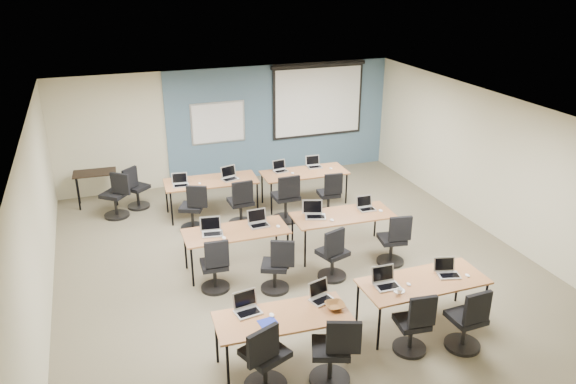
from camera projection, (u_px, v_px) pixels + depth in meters
name	position (u px, v px, depth m)	size (l,w,h in m)	color
floor	(297.00, 265.00, 9.81)	(8.00, 9.00, 0.02)	#6B6354
ceiling	(298.00, 115.00, 8.78)	(8.00, 9.00, 0.02)	white
wall_back	(230.00, 125.00, 13.21)	(8.00, 0.04, 2.70)	beige
wall_front	(463.00, 364.00, 5.38)	(8.00, 0.04, 2.70)	beige
wall_left	(37.00, 230.00, 8.04)	(0.04, 9.00, 2.70)	beige
wall_right	(496.00, 167.00, 10.54)	(0.04, 9.00, 2.70)	beige
blue_accent_panel	(281.00, 121.00, 13.57)	(5.50, 0.04, 2.70)	#3D5977
whiteboard	(218.00, 123.00, 13.01)	(1.28, 0.03, 0.98)	silver
projector_screen	(318.00, 96.00, 13.61)	(2.40, 0.10, 1.82)	black
training_table_front_left	(282.00, 319.00, 7.18)	(1.73, 0.72, 0.73)	olive
training_table_front_right	(423.00, 283.00, 7.97)	(1.84, 0.77, 0.73)	olive
training_table_mid_left	(236.00, 233.00, 9.45)	(1.76, 0.73, 0.73)	#995F33
training_table_mid_right	(343.00, 217.00, 10.05)	(1.81, 0.75, 0.73)	#9E632A
training_table_back_left	(211.00, 182.00, 11.60)	(1.90, 0.79, 0.73)	#A05F31
training_table_back_right	(304.00, 174.00, 12.07)	(1.84, 0.76, 0.73)	brown
laptop_0	(247.00, 307.00, 7.24)	(0.33, 0.28, 0.25)	#A5A5B1
mouse_0	(272.00, 315.00, 7.16)	(0.06, 0.10, 0.04)	white
task_chair_0	(265.00, 363.00, 6.79)	(0.58, 0.55, 1.03)	black
laptop_1	(321.00, 295.00, 7.50)	(0.31, 0.26, 0.24)	silver
mouse_1	(328.00, 303.00, 7.41)	(0.05, 0.09, 0.03)	white
task_chair_1	(333.00, 356.00, 6.92)	(0.55, 0.52, 1.00)	black
laptop_2	(386.00, 281.00, 7.82)	(0.34, 0.29, 0.26)	silver
mouse_2	(409.00, 284.00, 7.85)	(0.05, 0.09, 0.03)	white
task_chair_2	(414.00, 328.00, 7.49)	(0.46, 0.46, 0.95)	black
laptop_3	(447.00, 271.00, 8.09)	(0.31, 0.26, 0.24)	silver
mouse_3	(467.00, 275.00, 8.06)	(0.06, 0.09, 0.03)	white
task_chair_3	(468.00, 324.00, 7.55)	(0.49, 0.49, 0.97)	black
laptop_4	(212.00, 230.00, 9.32)	(0.34, 0.29, 0.26)	#ABABB4
mouse_4	(224.00, 238.00, 9.16)	(0.07, 0.10, 0.04)	white
task_chair_4	(215.00, 269.00, 8.91)	(0.47, 0.47, 0.95)	black
laptop_5	(258.00, 221.00, 9.62)	(0.33, 0.28, 0.25)	#B6B6C0
mouse_5	(278.00, 226.00, 9.56)	(0.06, 0.10, 0.04)	white
task_chair_5	(277.00, 270.00, 8.91)	(0.49, 0.46, 0.95)	black
laptop_6	(314.00, 213.00, 9.94)	(0.36, 0.31, 0.27)	#B4B4B9
mouse_6	(332.00, 220.00, 9.78)	(0.07, 0.10, 0.04)	white
task_chair_6	(333.00, 258.00, 9.24)	(0.50, 0.48, 0.97)	black
laptop_7	(366.00, 206.00, 10.23)	(0.30, 0.26, 0.23)	#B2B1B8
mouse_7	(381.00, 211.00, 10.15)	(0.07, 0.10, 0.04)	white
task_chair_7	(394.00, 244.00, 9.71)	(0.48, 0.48, 0.97)	black
laptop_8	(180.00, 183.00, 11.31)	(0.31, 0.27, 0.24)	silver
mouse_8	(200.00, 183.00, 11.40)	(0.05, 0.09, 0.03)	white
task_chair_8	(194.00, 211.00, 10.96)	(0.52, 0.49, 0.97)	black
laptop_9	(230.00, 176.00, 11.65)	(0.34, 0.29, 0.26)	silver
mouse_9	(238.00, 179.00, 11.65)	(0.06, 0.10, 0.03)	white
task_chair_9	(241.00, 206.00, 11.15)	(0.51, 0.51, 0.99)	black
laptop_10	(280.00, 169.00, 12.08)	(0.30, 0.25, 0.23)	#ADADAD
mouse_10	(293.00, 173.00, 11.95)	(0.06, 0.10, 0.04)	white
task_chair_10	(286.00, 202.00, 11.32)	(0.55, 0.55, 1.03)	black
laptop_11	(314.00, 164.00, 12.33)	(0.31, 0.27, 0.24)	silver
mouse_11	(331.00, 168.00, 12.22)	(0.06, 0.09, 0.03)	white
task_chair_11	(330.00, 197.00, 11.64)	(0.47, 0.47, 0.95)	black
blue_mousepad	(268.00, 322.00, 7.03)	(0.23, 0.19, 0.01)	#202FA3
snack_bowl	(335.00, 305.00, 7.32)	(0.30, 0.30, 0.07)	brown
snack_plate	(399.00, 291.00, 7.70)	(0.17, 0.17, 0.01)	white
coffee_cup	(399.00, 291.00, 7.61)	(0.07, 0.07, 0.06)	white
utility_table	(95.00, 176.00, 12.02)	(0.89, 0.49, 0.75)	black
spare_chair_a	(136.00, 191.00, 11.93)	(0.55, 0.47, 0.96)	black
spare_chair_b	(117.00, 199.00, 11.51)	(0.60, 0.51, 0.99)	black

